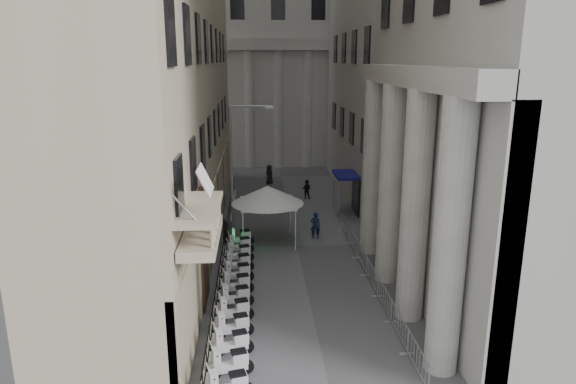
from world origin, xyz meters
name	(u,v)px	position (x,y,z in m)	size (l,w,h in m)	color
far_building	(276,22)	(0.00, 48.00, 15.00)	(22.00, 10.00, 30.00)	#AFADA5
iron_fence	(226,255)	(-4.30, 18.00, 0.00)	(0.30, 28.00, 1.40)	black
blue_awning	(345,213)	(4.15, 26.00, 0.00)	(1.60, 3.00, 3.00)	navy
scooter_2	(231,377)	(-3.46, 5.97, 0.00)	(0.56, 1.40, 1.50)	silver
scooter_3	(232,356)	(-3.46, 7.32, 0.00)	(0.56, 1.40, 1.50)	silver
scooter_4	(234,338)	(-3.46, 8.66, 0.00)	(0.56, 1.40, 1.50)	silver
scooter_5	(235,321)	(-3.46, 10.00, 0.00)	(0.56, 1.40, 1.50)	silver
scooter_6	(236,307)	(-3.46, 11.35, 0.00)	(0.56, 1.40, 1.50)	silver
scooter_7	(237,294)	(-3.46, 12.69, 0.00)	(0.56, 1.40, 1.50)	silver
scooter_8	(238,283)	(-3.46, 14.04, 0.00)	(0.56, 1.40, 1.50)	silver
scooter_9	(239,272)	(-3.46, 15.38, 0.00)	(0.56, 1.40, 1.50)	silver
scooter_10	(239,263)	(-3.46, 16.72, 0.00)	(0.56, 1.40, 1.50)	silver
scooter_11	(240,254)	(-3.46, 18.07, 0.00)	(0.56, 1.40, 1.50)	silver
scooter_12	(241,246)	(-3.46, 19.41, 0.00)	(0.56, 1.40, 1.50)	silver
barrier_0	(417,373)	(3.33, 5.74, 0.00)	(0.60, 2.40, 1.10)	#B1B4B9
barrier_1	(398,337)	(3.33, 8.24, 0.00)	(0.60, 2.40, 1.10)	#B1B4B9
barrier_2	(384,309)	(3.33, 10.74, 0.00)	(0.60, 2.40, 1.10)	#B1B4B9
barrier_3	(372,286)	(3.33, 13.24, 0.00)	(0.60, 2.40, 1.10)	#B1B4B9
barrier_4	(362,266)	(3.33, 15.74, 0.00)	(0.60, 2.40, 1.10)	#B1B4B9
barrier_5	(353,250)	(3.33, 18.24, 0.00)	(0.60, 2.40, 1.10)	#B1B4B9
barrier_6	(346,236)	(3.33, 20.74, 0.00)	(0.60, 2.40, 1.10)	#B1B4B9
security_tent	(269,195)	(-1.69, 20.00, 3.03)	(4.46, 4.46, 3.63)	silver
street_lamp	(237,160)	(-3.62, 21.06, 5.04)	(2.75, 0.39, 8.43)	gray
info_kiosk	(228,235)	(-4.19, 18.87, 0.93)	(0.60, 0.90, 1.84)	black
pedestrian_a	(315,225)	(1.28, 20.47, 0.87)	(0.63, 0.42, 1.74)	#0D1834
pedestrian_b	(306,189)	(1.69, 30.21, 0.79)	(0.76, 0.60, 1.57)	black
pedestrian_c	(269,174)	(-1.21, 35.53, 0.89)	(0.87, 0.57, 1.78)	black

